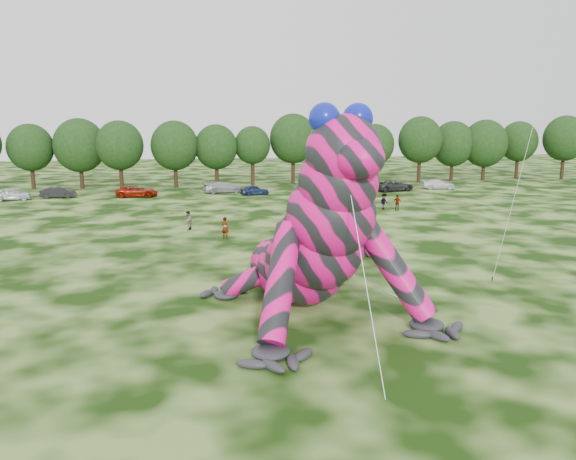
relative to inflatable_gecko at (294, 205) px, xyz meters
The scene contains 28 objects.
ground 7.22m from the inflatable_gecko, 39.71° to the right, with size 240.00×240.00×0.00m, color #16330A.
inflatable_gecko is the anchor object (origin of this frame).
tree_4 61.11m from the inflatable_gecko, 114.87° to the left, with size 6.22×5.60×9.06m, color black, non-canonical shape.
tree_5 58.40m from the inflatable_gecko, 109.18° to the left, with size 7.16×6.44×9.80m, color black, non-canonical shape.
tree_6 55.12m from the inflatable_gecko, 104.30° to the left, with size 6.52×5.86×9.49m, color black, non-canonical shape.
tree_7 53.88m from the inflatable_gecko, 96.54° to the left, with size 6.68×6.01×9.48m, color black, non-canonical shape.
tree_8 53.72m from the inflatable_gecko, 90.30° to the left, with size 6.14×5.53×8.94m, color black, non-canonical shape.
tree_9 54.31m from the inflatable_gecko, 84.71° to the left, with size 5.27×4.74×8.68m, color black, non-canonical shape.
tree_10 56.46m from the inflatable_gecko, 78.42° to the left, with size 7.09×6.38×10.50m, color black, non-canonical shape.
tree_11 57.71m from the inflatable_gecko, 72.11° to the left, with size 7.01×6.31×10.07m, color black, non-canonical shape.
tree_12 59.50m from the inflatable_gecko, 66.26° to the left, with size 5.99×5.39×8.97m, color black, non-canonical shape.
tree_13 62.17m from the inflatable_gecko, 60.02° to the left, with size 6.83×6.15×10.13m, color black, non-canonical shape.
tree_14 66.89m from the inflatable_gecko, 56.00° to the left, with size 6.82×6.14×9.40m, color black, non-canonical shape.
tree_15 69.06m from the inflatable_gecko, 52.11° to the left, with size 7.17×6.45×9.63m, color black, non-canonical shape.
tree_16 74.74m from the inflatable_gecko, 48.64° to the left, with size 6.26×5.63×9.37m, color black, non-canonical shape.
tree_17 77.29m from the inflatable_gecko, 43.69° to the left, with size 6.98×6.28×10.30m, color black, non-canonical shape.
car_0 51.10m from the inflatable_gecko, 120.14° to the left, with size 1.76×4.38×1.49m, color silver.
car_1 49.80m from the inflatable_gecko, 114.38° to the left, with size 1.47×4.21×1.39m, color black.
car_2 45.75m from the inflatable_gecko, 103.89° to the left, with size 2.39×5.19×1.44m, color maroon.
car_3 46.52m from the inflatable_gecko, 90.11° to the left, with size 2.09×5.14×1.49m, color #9FA3A7.
car_4 43.60m from the inflatable_gecko, 84.98° to the left, with size 1.48×3.69×1.26m, color #1A274E.
car_5 48.70m from the inflatable_gecko, 71.60° to the left, with size 1.46×4.20×1.38m, color beige.
car_6 49.51m from the inflatable_gecko, 62.22° to the left, with size 2.48×5.38×1.50m, color #27272A.
car_7 54.06m from the inflatable_gecko, 56.22° to the left, with size 1.88×4.63×1.34m, color white.
spectator_1 21.90m from the inflatable_gecko, 103.75° to the left, with size 0.82×0.64×1.68m, color gray.
spectator_0 17.21m from the inflatable_gecko, 97.70° to the left, with size 0.65×0.43×1.79m, color gray.
spectator_3 32.74m from the inflatable_gecko, 58.50° to the left, with size 0.97×0.40×1.65m, color gray.
spectator_2 33.00m from the inflatable_gecko, 61.01° to the left, with size 1.12×0.64×1.73m, color gray.
Camera 1 is at (-9.76, -24.81, 9.37)m, focal length 35.00 mm.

